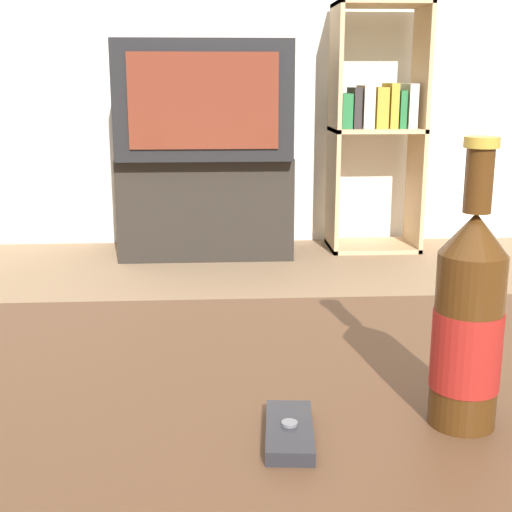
# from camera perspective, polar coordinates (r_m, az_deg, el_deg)

# --- Properties ---
(coffee_table) EXTENTS (1.01, 0.89, 0.49)m
(coffee_table) POSITION_cam_1_polar(r_m,az_deg,el_deg) (0.74, -4.83, -19.20)
(coffee_table) COLOR brown
(coffee_table) RESTS_ON ground_plane
(tv_stand) EXTENTS (0.81, 0.39, 0.47)m
(tv_stand) POSITION_cam_1_polar(r_m,az_deg,el_deg) (3.42, -4.02, 4.10)
(tv_stand) COLOR #28231E
(tv_stand) RESTS_ON ground_plane
(television) EXTENTS (0.78, 0.55, 0.52)m
(television) POSITION_cam_1_polar(r_m,az_deg,el_deg) (3.37, -4.17, 12.40)
(television) COLOR black
(television) RESTS_ON tv_stand
(bookshelf) EXTENTS (0.43, 0.30, 1.17)m
(bookshelf) POSITION_cam_1_polar(r_m,az_deg,el_deg) (3.52, 9.61, 10.54)
(bookshelf) COLOR tan
(bookshelf) RESTS_ON ground_plane
(beer_bottle) EXTENTS (0.07, 0.07, 0.28)m
(beer_bottle) POSITION_cam_1_polar(r_m,az_deg,el_deg) (0.72, 16.60, -5.22)
(beer_bottle) COLOR #47280F
(beer_bottle) RESTS_ON coffee_table
(cell_phone) EXTENTS (0.05, 0.11, 0.02)m
(cell_phone) POSITION_cam_1_polar(r_m,az_deg,el_deg) (0.70, 2.73, -14.03)
(cell_phone) COLOR #232328
(cell_phone) RESTS_ON coffee_table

